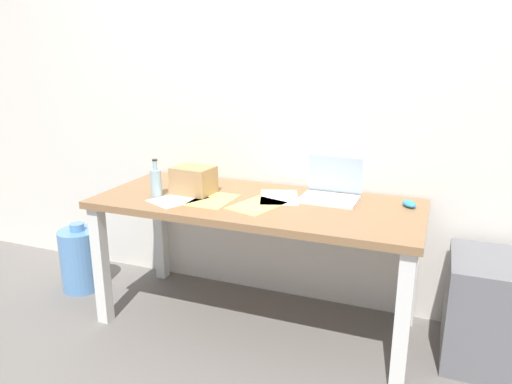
{
  "coord_description": "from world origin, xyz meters",
  "views": [
    {
      "loc": [
        0.92,
        -2.36,
        1.54
      ],
      "look_at": [
        0.0,
        0.0,
        0.81
      ],
      "focal_mm": 33.44,
      "sensor_mm": 36.0,
      "label": 1
    }
  ],
  "objects_px": {
    "cardboard_box": "(193,180)",
    "filing_cabinet": "(487,310)",
    "desk": "(256,217)",
    "laptop_right": "(331,190)",
    "computer_mouse": "(409,204)",
    "beer_bottle": "(156,182)",
    "water_cooler_jug": "(81,259)"
  },
  "relations": [
    {
      "from": "computer_mouse",
      "to": "filing_cabinet",
      "type": "bearing_deg",
      "value": -45.1
    },
    {
      "from": "laptop_right",
      "to": "water_cooler_jug",
      "type": "bearing_deg",
      "value": -172.54
    },
    {
      "from": "beer_bottle",
      "to": "filing_cabinet",
      "type": "height_order",
      "value": "beer_bottle"
    },
    {
      "from": "laptop_right",
      "to": "computer_mouse",
      "type": "distance_m",
      "value": 0.42
    },
    {
      "from": "desk",
      "to": "laptop_right",
      "type": "xyz_separation_m",
      "value": [
        0.38,
        0.18,
        0.15
      ]
    },
    {
      "from": "water_cooler_jug",
      "to": "filing_cabinet",
      "type": "distance_m",
      "value": 2.5
    },
    {
      "from": "desk",
      "to": "water_cooler_jug",
      "type": "height_order",
      "value": "desk"
    },
    {
      "from": "beer_bottle",
      "to": "laptop_right",
      "type": "bearing_deg",
      "value": 17.82
    },
    {
      "from": "laptop_right",
      "to": "cardboard_box",
      "type": "relative_size",
      "value": 1.4
    },
    {
      "from": "beer_bottle",
      "to": "computer_mouse",
      "type": "relative_size",
      "value": 2.15
    },
    {
      "from": "beer_bottle",
      "to": "cardboard_box",
      "type": "relative_size",
      "value": 0.95
    },
    {
      "from": "cardboard_box",
      "to": "water_cooler_jug",
      "type": "bearing_deg",
      "value": -178.18
    },
    {
      "from": "desk",
      "to": "filing_cabinet",
      "type": "relative_size",
      "value": 3.21
    },
    {
      "from": "filing_cabinet",
      "to": "computer_mouse",
      "type": "bearing_deg",
      "value": 166.84
    },
    {
      "from": "computer_mouse",
      "to": "filing_cabinet",
      "type": "xyz_separation_m",
      "value": [
        0.43,
        -0.1,
        -0.49
      ]
    },
    {
      "from": "beer_bottle",
      "to": "cardboard_box",
      "type": "height_order",
      "value": "beer_bottle"
    },
    {
      "from": "desk",
      "to": "filing_cabinet",
      "type": "height_order",
      "value": "desk"
    },
    {
      "from": "desk",
      "to": "cardboard_box",
      "type": "xyz_separation_m",
      "value": [
        -0.39,
        -0.0,
        0.18
      ]
    },
    {
      "from": "desk",
      "to": "laptop_right",
      "type": "bearing_deg",
      "value": 25.88
    },
    {
      "from": "cardboard_box",
      "to": "filing_cabinet",
      "type": "distance_m",
      "value": 1.72
    },
    {
      "from": "water_cooler_jug",
      "to": "cardboard_box",
      "type": "bearing_deg",
      "value": 1.82
    },
    {
      "from": "beer_bottle",
      "to": "water_cooler_jug",
      "type": "bearing_deg",
      "value": 172.67
    },
    {
      "from": "desk",
      "to": "water_cooler_jug",
      "type": "bearing_deg",
      "value": -178.61
    },
    {
      "from": "water_cooler_jug",
      "to": "filing_cabinet",
      "type": "height_order",
      "value": "filing_cabinet"
    },
    {
      "from": "cardboard_box",
      "to": "water_cooler_jug",
      "type": "height_order",
      "value": "cardboard_box"
    },
    {
      "from": "beer_bottle",
      "to": "cardboard_box",
      "type": "xyz_separation_m",
      "value": [
        0.18,
        0.12,
        -0.0
      ]
    },
    {
      "from": "computer_mouse",
      "to": "cardboard_box",
      "type": "relative_size",
      "value": 0.44
    },
    {
      "from": "laptop_right",
      "to": "beer_bottle",
      "type": "bearing_deg",
      "value": -162.18
    },
    {
      "from": "computer_mouse",
      "to": "beer_bottle",
      "type": "bearing_deg",
      "value": 160.96
    },
    {
      "from": "cardboard_box",
      "to": "filing_cabinet",
      "type": "xyz_separation_m",
      "value": [
        1.62,
        0.1,
        -0.56
      ]
    },
    {
      "from": "beer_bottle",
      "to": "water_cooler_jug",
      "type": "distance_m",
      "value": 0.94
    },
    {
      "from": "beer_bottle",
      "to": "water_cooler_jug",
      "type": "xyz_separation_m",
      "value": [
        -0.69,
        0.09,
        -0.63
      ]
    }
  ]
}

